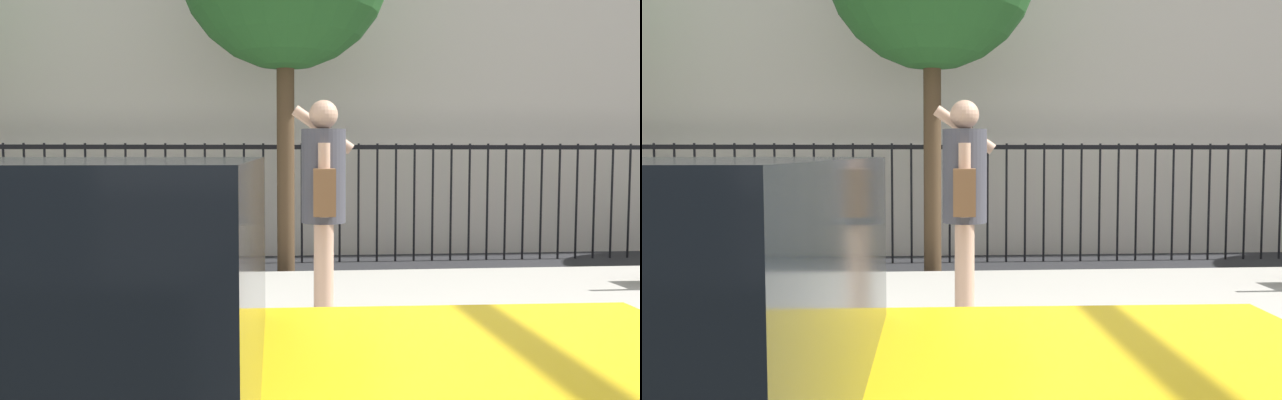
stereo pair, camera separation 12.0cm
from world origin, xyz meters
TOP-DOWN VIEW (x-y plane):
  - sidewalk at (0.00, 2.20)m, footprint 28.00×4.40m
  - iron_fence at (0.00, 5.90)m, footprint 12.03×0.04m
  - pedestrian_on_phone at (0.57, 2.08)m, footprint 0.50×0.67m

SIDE VIEW (x-z plane):
  - sidewalk at x=0.00m, z-range 0.00..0.15m
  - iron_fence at x=0.00m, z-range 0.22..1.82m
  - pedestrian_on_phone at x=0.57m, z-range 0.29..2.01m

